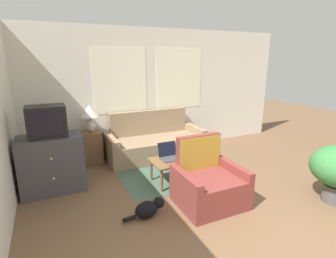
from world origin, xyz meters
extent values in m
plane|color=brown|center=(0.00, 0.00, 0.00)|extent=(16.00, 16.00, 0.00)
cube|color=silver|center=(0.00, 3.71, 1.30)|extent=(6.33, 0.05, 2.60)
cube|color=white|center=(-0.75, 3.68, 1.55)|extent=(1.10, 0.01, 1.30)
cube|color=white|center=(0.59, 3.68, 1.55)|extent=(1.10, 0.01, 1.30)
cube|color=#476651|center=(-0.18, 2.61, 0.00)|extent=(1.93, 1.88, 0.01)
cube|color=#937A5B|center=(-0.19, 3.20, 0.21)|extent=(1.70, 0.86, 0.41)
cube|color=#937A5B|center=(-0.19, 3.57, 0.46)|extent=(1.70, 0.12, 0.93)
cube|color=#937A5B|center=(-1.11, 3.20, 0.28)|extent=(0.14, 0.86, 0.56)
cube|color=#937A5B|center=(0.73, 3.20, 0.28)|extent=(0.14, 0.86, 0.56)
cube|color=brown|center=(-0.20, 1.20, 0.21)|extent=(0.69, 0.76, 0.42)
cube|color=brown|center=(-0.20, 1.53, 0.46)|extent=(0.69, 0.10, 0.93)
cube|color=brown|center=(-0.59, 1.20, 0.27)|extent=(0.10, 0.76, 0.54)
cube|color=brown|center=(0.19, 1.20, 0.27)|extent=(0.10, 0.76, 0.54)
cube|color=#A87F28|center=(-0.20, 1.47, 0.58)|extent=(0.67, 0.01, 0.67)
cube|color=#424247|center=(-2.16, 2.57, 0.44)|extent=(0.91, 0.53, 0.88)
sphere|color=tan|center=(-2.16, 2.30, 0.61)|extent=(0.04, 0.04, 0.04)
sphere|color=tan|center=(-2.16, 2.30, 0.31)|extent=(0.04, 0.04, 0.04)
cube|color=black|center=(-2.16, 2.57, 1.10)|extent=(0.54, 0.37, 0.46)
cube|color=black|center=(-2.16, 2.38, 1.10)|extent=(0.44, 0.01, 0.36)
cube|color=brown|center=(-1.43, 3.43, 0.32)|extent=(0.35, 0.35, 0.63)
ellipsoid|color=beige|center=(-1.43, 3.43, 0.75)|extent=(0.17, 0.17, 0.24)
cylinder|color=tan|center=(-1.43, 3.43, 0.90)|extent=(0.02, 0.02, 0.06)
cone|color=white|center=(-1.43, 3.43, 1.04)|extent=(0.34, 0.34, 0.22)
cube|color=brown|center=(-0.18, 2.02, 0.38)|extent=(1.07, 0.53, 0.03)
cylinder|color=brown|center=(-0.67, 1.80, 0.18)|extent=(0.04, 0.04, 0.36)
cylinder|color=brown|center=(0.31, 1.80, 0.18)|extent=(0.04, 0.04, 0.36)
cylinder|color=brown|center=(-0.67, 2.24, 0.18)|extent=(0.04, 0.04, 0.36)
cylinder|color=brown|center=(0.31, 2.24, 0.18)|extent=(0.04, 0.04, 0.36)
cube|color=#47474C|center=(-0.39, 2.05, 0.40)|extent=(0.32, 0.24, 0.02)
cube|color=black|center=(-0.39, 2.20, 0.53)|extent=(0.32, 0.07, 0.23)
cylinder|color=#B23D38|center=(0.18, 1.93, 0.45)|extent=(0.07, 0.07, 0.11)
cylinder|color=gold|center=(-0.08, 2.11, 0.43)|extent=(0.10, 0.10, 0.07)
cylinder|color=white|center=(0.18, 2.20, 0.43)|extent=(0.08, 0.08, 0.07)
cube|color=gold|center=(0.02, 1.94, 0.41)|extent=(0.19, 0.18, 0.04)
cylinder|color=#4C4C4C|center=(1.47, 0.51, 0.13)|extent=(0.33, 0.33, 0.25)
ellipsoid|color=black|center=(-1.11, 1.27, 0.11)|extent=(0.32, 0.24, 0.21)
sphere|color=black|center=(-0.93, 1.29, 0.15)|extent=(0.15, 0.15, 0.15)
cylinder|color=black|center=(-1.35, 1.25, 0.05)|extent=(0.17, 0.07, 0.05)
camera|label=1|loc=(-2.12, -1.55, 1.99)|focal=28.00mm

